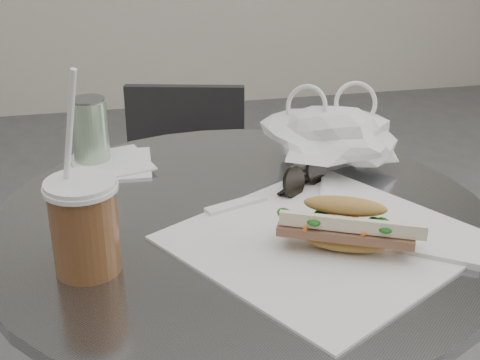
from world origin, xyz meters
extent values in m
cylinder|color=slate|center=(0.00, 0.20, 0.73)|extent=(0.76, 0.76, 0.02)
cylinder|color=#313133|center=(-0.03, 0.77, 0.23)|extent=(0.06, 0.06, 0.45)
cylinder|color=#313133|center=(-0.03, 0.77, 0.45)|extent=(0.38, 0.38, 0.02)
cube|color=#313133|center=(0.01, 0.95, 0.59)|extent=(0.30, 0.10, 0.26)
cube|color=white|center=(0.10, 0.11, 0.74)|extent=(0.49, 0.49, 0.00)
ellipsoid|color=#B98746|center=(0.11, 0.07, 0.76)|extent=(0.23, 0.16, 0.02)
cube|color=brown|center=(0.11, 0.07, 0.77)|extent=(0.19, 0.12, 0.01)
ellipsoid|color=#B98746|center=(0.11, 0.08, 0.80)|extent=(0.24, 0.17, 0.04)
cylinder|color=brown|center=(-0.23, 0.10, 0.80)|extent=(0.09, 0.09, 0.11)
cylinder|color=silver|center=(-0.23, 0.10, 0.86)|extent=(0.09, 0.09, 0.01)
cylinder|color=white|center=(-0.24, 0.11, 0.90)|extent=(0.05, 0.05, 0.21)
cylinder|color=black|center=(0.09, 0.25, 0.76)|extent=(0.05, 0.05, 0.05)
cylinder|color=black|center=(0.14, 0.29, 0.76)|extent=(0.05, 0.05, 0.05)
cube|color=black|center=(0.12, 0.27, 0.76)|extent=(0.02, 0.02, 0.00)
cube|color=white|center=(-0.19, 0.43, 0.74)|extent=(0.14, 0.14, 0.01)
cube|color=white|center=(-0.19, 0.43, 0.75)|extent=(0.15, 0.15, 0.00)
cylinder|color=#569459|center=(-0.22, 0.45, 0.80)|extent=(0.06, 0.06, 0.12)
cylinder|color=slate|center=(-0.22, 0.45, 0.86)|extent=(0.06, 0.06, 0.00)
camera|label=1|loc=(-0.19, -0.66, 1.21)|focal=50.00mm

